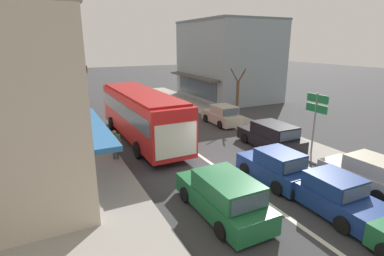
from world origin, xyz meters
TOP-DOWN VIEW (x-y plane):
  - ground_plane at (0.00, 0.00)m, footprint 140.00×140.00m
  - lane_centre_line at (0.00, 4.00)m, footprint 0.20×28.00m
  - sidewalk_left at (-6.80, 6.00)m, footprint 5.20×44.00m
  - kerb_right at (6.20, 6.00)m, footprint 2.80×44.00m
  - shopfront_far_end at (-10.18, 19.19)m, footprint 8.84×8.12m
  - building_right_far at (11.48, 17.78)m, footprint 8.94×10.87m
  - city_bus at (-2.07, 6.85)m, footprint 2.90×10.90m
  - sedan_adjacent_lane_trail at (1.83, -4.68)m, footprint 1.95×4.22m
  - wagon_adjacent_lane_lead at (-2.03, -3.11)m, footprint 1.98×4.52m
  - hatchback_behind_bus_mid at (1.60, -1.82)m, footprint 1.88×3.73m
  - parked_hatchback_kerb_front at (4.63, -4.20)m, footprint 1.93×3.76m
  - parked_wagon_kerb_second at (4.49, 1.85)m, footprint 1.98×4.52m
  - parked_hatchback_kerb_third at (4.79, 7.92)m, footprint 1.82×3.70m
  - traffic_light_downstreet at (-3.92, 17.86)m, footprint 0.32×0.24m
  - directional_road_sign at (5.80, -0.12)m, footprint 0.10×1.40m
  - street_tree_right at (6.18, 7.97)m, footprint 1.48×1.76m
  - pedestrian_with_handbag_near at (-5.00, 5.49)m, footprint 0.64×0.43m
  - pedestrian_browsing_midblock at (-4.47, 3.89)m, footprint 0.66×0.36m

SIDE VIEW (x-z plane):
  - ground_plane at x=0.00m, z-range 0.00..0.00m
  - lane_centre_line at x=0.00m, z-range 0.00..0.01m
  - kerb_right at x=6.20m, z-range 0.00..0.12m
  - sidewalk_left at x=-6.80m, z-range 0.00..0.14m
  - sedan_adjacent_lane_trail at x=1.83m, z-range -0.07..1.40m
  - hatchback_behind_bus_mid at x=1.60m, z-range -0.06..1.48m
  - parked_hatchback_kerb_front at x=4.63m, z-range -0.06..1.48m
  - parked_hatchback_kerb_third at x=4.79m, z-range -0.06..1.48m
  - wagon_adjacent_lane_lead at x=-2.03m, z-range -0.04..1.53m
  - parked_wagon_kerb_second at x=4.49m, z-range -0.04..1.53m
  - pedestrian_with_handbag_near at x=-5.00m, z-range 0.25..1.88m
  - pedestrian_browsing_midblock at x=-4.47m, z-range 0.25..1.88m
  - city_bus at x=-2.07m, z-range 0.27..3.49m
  - street_tree_right at x=6.18m, z-range -0.12..4.24m
  - directional_road_sign at x=5.80m, z-range 0.90..4.50m
  - traffic_light_downstreet at x=-3.92m, z-range 0.75..4.95m
  - shopfront_far_end at x=-10.18m, z-range -0.01..8.29m
  - building_right_far at x=11.48m, z-range -0.01..8.60m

